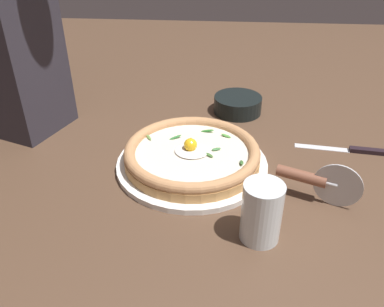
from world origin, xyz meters
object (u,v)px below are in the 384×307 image
Objects in this scene: pizza at (192,154)px; side_bowl at (238,104)px; pizza_cutter at (314,179)px; drinking_glass at (261,216)px; table_knife at (353,150)px.

side_bowl is at bearing -110.40° from pizza.
pizza is 0.29m from side_bowl.
pizza_cutter is 0.15m from drinking_glass.
drinking_glass is (-0.03, 0.47, 0.02)m from side_bowl.
drinking_glass is at bearing 93.57° from side_bowl.
side_bowl is (-0.10, -0.27, -0.01)m from pizza.
side_bowl is at bearing -69.66° from pizza_cutter.
pizza is 2.26× the size of side_bowl.
pizza is 0.37m from table_knife.
side_bowl is at bearing -86.43° from drinking_glass.
pizza_cutter is at bearing 110.34° from side_bowl.
table_knife is 0.37m from drinking_glass.
table_knife is at bearing 145.04° from side_bowl.
pizza_cutter is (-0.13, 0.36, 0.02)m from side_bowl.
pizza is 1.91× the size of pizza_cutter.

